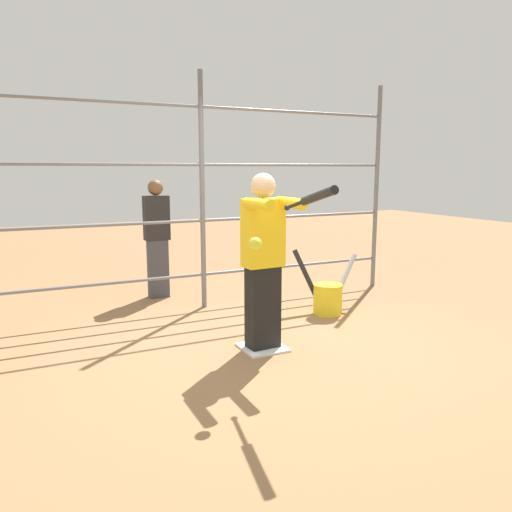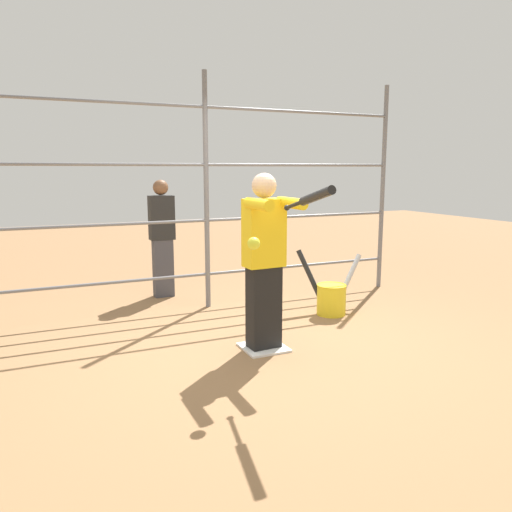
{
  "view_description": "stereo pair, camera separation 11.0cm",
  "coord_description": "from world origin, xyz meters",
  "px_view_note": "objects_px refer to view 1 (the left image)",
  "views": [
    {
      "loc": [
        2.01,
        4.0,
        1.67
      ],
      "look_at": [
        0.2,
        0.27,
        0.94
      ],
      "focal_mm": 35.0,
      "sensor_mm": 36.0,
      "label": 1
    },
    {
      "loc": [
        1.91,
        4.04,
        1.67
      ],
      "look_at": [
        0.2,
        0.27,
        0.94
      ],
      "focal_mm": 35.0,
      "sensor_mm": 36.0,
      "label": 2
    }
  ],
  "objects_px": {
    "baseball_bat_swinging": "(314,198)",
    "softball_in_flight": "(255,243)",
    "bystander_behind_fence": "(157,237)",
    "bat_bucket": "(328,297)",
    "batter": "(264,256)"
  },
  "relations": [
    {
      "from": "bystander_behind_fence",
      "to": "batter",
      "type": "bearing_deg",
      "value": 99.08
    },
    {
      "from": "batter",
      "to": "softball_in_flight",
      "type": "xyz_separation_m",
      "value": [
        0.4,
        0.66,
        0.23
      ]
    },
    {
      "from": "bat_bucket",
      "to": "bystander_behind_fence",
      "type": "xyz_separation_m",
      "value": [
        1.57,
        -1.61,
        0.6
      ]
    },
    {
      "from": "softball_in_flight",
      "to": "bat_bucket",
      "type": "height_order",
      "value": "softball_in_flight"
    },
    {
      "from": "batter",
      "to": "baseball_bat_swinging",
      "type": "bearing_deg",
      "value": 87.53
    },
    {
      "from": "batter",
      "to": "baseball_bat_swinging",
      "type": "relative_size",
      "value": 2.06
    },
    {
      "from": "baseball_bat_swinging",
      "to": "bystander_behind_fence",
      "type": "bearing_deg",
      "value": -84.05
    },
    {
      "from": "softball_in_flight",
      "to": "bat_bucket",
      "type": "xyz_separation_m",
      "value": [
        -1.6,
        -1.38,
        -0.91
      ]
    },
    {
      "from": "bat_bucket",
      "to": "bystander_behind_fence",
      "type": "height_order",
      "value": "bystander_behind_fence"
    },
    {
      "from": "bystander_behind_fence",
      "to": "softball_in_flight",
      "type": "bearing_deg",
      "value": 89.46
    },
    {
      "from": "baseball_bat_swinging",
      "to": "bystander_behind_fence",
      "type": "xyz_separation_m",
      "value": [
        0.34,
        -3.22,
        -0.66
      ]
    },
    {
      "from": "baseball_bat_swinging",
      "to": "softball_in_flight",
      "type": "relative_size",
      "value": 8.27
    },
    {
      "from": "bat_bucket",
      "to": "bystander_behind_fence",
      "type": "distance_m",
      "value": 2.33
    },
    {
      "from": "bat_bucket",
      "to": "softball_in_flight",
      "type": "bearing_deg",
      "value": 40.79
    },
    {
      "from": "softball_in_flight",
      "to": "baseball_bat_swinging",
      "type": "bearing_deg",
      "value": 147.82
    }
  ]
}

